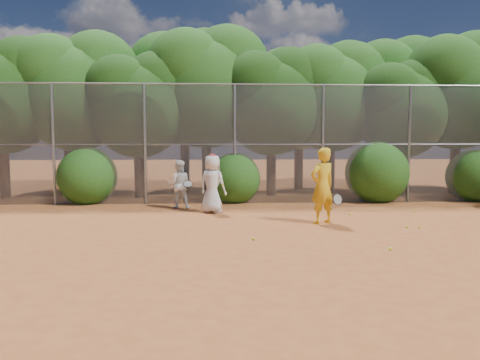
{
  "coord_description": "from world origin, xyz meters",
  "views": [
    {
      "loc": [
        -1.63,
        -9.77,
        2.17
      ],
      "look_at": [
        -1.0,
        2.5,
        1.1
      ],
      "focal_mm": 35.0,
      "sensor_mm": 36.0,
      "label": 1
    }
  ],
  "objects": [
    {
      "name": "ground",
      "position": [
        0.0,
        0.0,
        0.0
      ],
      "size": [
        80.0,
        80.0,
        0.0
      ],
      "primitive_type": "plane",
      "color": "#A55325",
      "rests_on": "ground"
    },
    {
      "name": "tree_0",
      "position": [
        -9.44,
        8.04,
        3.93
      ],
      "size": [
        4.38,
        3.81,
        6.0
      ],
      "color": "black",
      "rests_on": "ground"
    },
    {
      "name": "ball_2",
      "position": [
        1.78,
        -0.93,
        0.03
      ],
      "size": [
        0.07,
        0.07,
        0.07
      ],
      "primitive_type": "sphere",
      "color": "#D3E72A",
      "rests_on": "ground"
    },
    {
      "name": "tree_2",
      "position": [
        -4.45,
        7.83,
        3.58
      ],
      "size": [
        3.99,
        3.47,
        5.47
      ],
      "color": "black",
      "rests_on": "ground"
    },
    {
      "name": "player_teen",
      "position": [
        -1.74,
        3.96,
        0.87
      ],
      "size": [
        1.0,
        0.9,
        1.75
      ],
      "rotation": [
        0.0,
        0.0,
        2.6
      ],
      "color": "silver",
      "rests_on": "ground"
    },
    {
      "name": "tree_9",
      "position": [
        -7.94,
        10.84,
        4.34
      ],
      "size": [
        4.83,
        4.2,
        6.62
      ],
      "color": "black",
      "rests_on": "ground"
    },
    {
      "name": "bush_2",
      "position": [
        4.0,
        6.3,
        1.1
      ],
      "size": [
        2.2,
        2.2,
        2.2
      ],
      "primitive_type": "sphere",
      "color": "#1D4C13",
      "rests_on": "ground"
    },
    {
      "name": "tree_10",
      "position": [
        -2.93,
        11.05,
        4.63
      ],
      "size": [
        5.15,
        4.48,
        7.06
      ],
      "color": "black",
      "rests_on": "ground"
    },
    {
      "name": "tree_7",
      "position": [
        8.06,
        8.64,
        4.28
      ],
      "size": [
        4.77,
        4.14,
        6.53
      ],
      "color": "black",
      "rests_on": "ground"
    },
    {
      "name": "tree_5",
      "position": [
        3.06,
        9.04,
        4.05
      ],
      "size": [
        4.51,
        3.92,
        6.17
      ],
      "color": "black",
      "rests_on": "ground"
    },
    {
      "name": "bush_3",
      "position": [
        7.5,
        6.3,
        0.95
      ],
      "size": [
        1.9,
        1.9,
        1.9
      ],
      "primitive_type": "sphere",
      "color": "#1D4C13",
      "rests_on": "ground"
    },
    {
      "name": "tree_3",
      "position": [
        -1.94,
        8.84,
        4.4
      ],
      "size": [
        4.89,
        4.26,
        6.7
      ],
      "color": "black",
      "rests_on": "ground"
    },
    {
      "name": "ball_1",
      "position": [
        2.2,
        3.31,
        0.03
      ],
      "size": [
        0.07,
        0.07,
        0.07
      ],
      "primitive_type": "sphere",
      "color": "#D3E72A",
      "rests_on": "ground"
    },
    {
      "name": "ball_5",
      "position": [
        4.33,
        3.76,
        0.03
      ],
      "size": [
        0.07,
        0.07,
        0.07
      ],
      "primitive_type": "sphere",
      "color": "#D3E72A",
      "rests_on": "ground"
    },
    {
      "name": "tree_6",
      "position": [
        5.55,
        8.03,
        3.47
      ],
      "size": [
        3.86,
        3.36,
        5.29
      ],
      "color": "black",
      "rests_on": "ground"
    },
    {
      "name": "ball_3",
      "position": [
        3.33,
        1.27,
        0.03
      ],
      "size": [
        0.07,
        0.07,
        0.07
      ],
      "primitive_type": "sphere",
      "color": "#D3E72A",
      "rests_on": "ground"
    },
    {
      "name": "fence_back",
      "position": [
        -0.12,
        6.0,
        2.05
      ],
      "size": [
        20.05,
        0.09,
        4.03
      ],
      "color": "gray",
      "rests_on": "ground"
    },
    {
      "name": "player_yellow",
      "position": [
        1.1,
        2.06,
        0.98
      ],
      "size": [
        0.93,
        0.74,
        1.96
      ],
      "rotation": [
        0.0,
        0.0,
        3.61
      ],
      "color": "gold",
      "rests_on": "ground"
    },
    {
      "name": "tree_4",
      "position": [
        0.55,
        8.24,
        3.76
      ],
      "size": [
        4.19,
        3.64,
        5.73
      ],
      "color": "black",
      "rests_on": "ground"
    },
    {
      "name": "ball_4",
      "position": [
        -0.83,
        0.12,
        0.03
      ],
      "size": [
        0.07,
        0.07,
        0.07
      ],
      "primitive_type": "sphere",
      "color": "#D3E72A",
      "rests_on": "ground"
    },
    {
      "name": "bush_1",
      "position": [
        -1.0,
        6.3,
        0.9
      ],
      "size": [
        1.8,
        1.8,
        1.8
      ],
      "primitive_type": "sphere",
      "color": "#1D4C13",
      "rests_on": "ground"
    },
    {
      "name": "tree_12",
      "position": [
        6.56,
        11.24,
        4.51
      ],
      "size": [
        5.02,
        4.37,
        6.88
      ],
      "color": "black",
      "rests_on": "ground"
    },
    {
      "name": "tree_1",
      "position": [
        -6.94,
        8.54,
        4.16
      ],
      "size": [
        4.64,
        4.03,
        6.35
      ],
      "color": "black",
      "rests_on": "ground"
    },
    {
      "name": "tree_11",
      "position": [
        2.06,
        10.64,
        4.16
      ],
      "size": [
        4.64,
        4.03,
        6.35
      ],
      "color": "black",
      "rests_on": "ground"
    },
    {
      "name": "bush_0",
      "position": [
        -6.0,
        6.3,
        1.0
      ],
      "size": [
        2.0,
        2.0,
        2.0
      ],
      "primitive_type": "sphere",
      "color": "#1D4C13",
      "rests_on": "ground"
    },
    {
      "name": "player_white",
      "position": [
        -2.8,
        4.94,
        0.76
      ],
      "size": [
        0.83,
        0.72,
        1.52
      ],
      "rotation": [
        0.0,
        0.0,
        3.14
      ],
      "color": "silver",
      "rests_on": "ground"
    },
    {
      "name": "ball_0",
      "position": [
        3.05,
        1.32,
        0.03
      ],
      "size": [
        0.07,
        0.07,
        0.07
      ],
      "primitive_type": "sphere",
      "color": "#D3E72A",
      "rests_on": "ground"
    }
  ]
}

